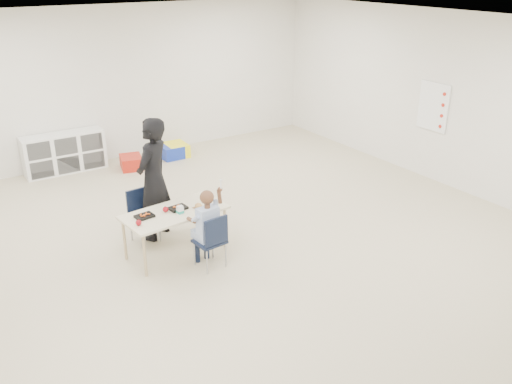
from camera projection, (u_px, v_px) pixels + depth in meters
room at (250, 149)px, 6.48m from camera, size 9.00×9.02×2.80m
table at (176, 232)px, 6.89m from camera, size 1.35×0.78×0.59m
chair_near at (209, 240)px, 6.57m from camera, size 0.38×0.36×0.71m
chair_far at (144, 217)px, 7.17m from camera, size 0.38×0.36×0.71m
child at (209, 225)px, 6.49m from camera, size 0.52×0.52×1.12m
lunch_tray_near at (178, 208)px, 6.83m from camera, size 0.24×0.18×0.03m
lunch_tray_far at (144, 216)px, 6.61m from camera, size 0.24×0.18×0.03m
milk_carton at (180, 210)px, 6.69m from camera, size 0.08×0.08×0.10m
bread_roll at (198, 206)px, 6.85m from camera, size 0.09×0.09×0.07m
apple_near at (165, 209)px, 6.74m from camera, size 0.07×0.07×0.07m
apple_far at (139, 223)px, 6.40m from camera, size 0.07×0.07×0.07m
cubby_shelf at (64, 153)px, 9.59m from camera, size 1.40×0.40×0.70m
rules_poster at (433, 107)px, 8.99m from camera, size 0.02×0.60×0.80m
adult at (154, 179)px, 7.11m from camera, size 0.72×0.69×1.67m
bin_red at (131, 162)px, 9.82m from camera, size 0.46×0.54×0.23m
bin_yellow at (176, 150)px, 10.45m from camera, size 0.41×0.52×0.25m
bin_blue at (170, 151)px, 10.37m from camera, size 0.40×0.51×0.25m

